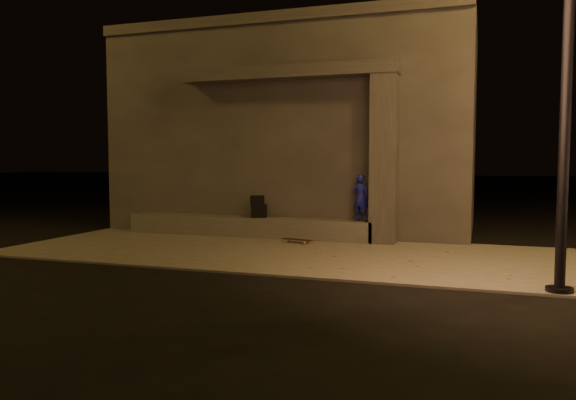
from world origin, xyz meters
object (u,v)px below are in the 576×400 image
at_px(backpack, 259,210).
at_px(column, 384,159).
at_px(skateboard, 297,240).
at_px(skateboarder, 361,198).

bearing_deg(backpack, column, -24.37).
relative_size(backpack, skateboard, 0.70).
xyz_separation_m(column, backpack, (-2.89, 0.00, -1.17)).
relative_size(column, backpack, 6.91).
relative_size(column, skateboard, 4.85).
bearing_deg(skateboarder, column, -161.83).
bearing_deg(skateboarder, backpack, 18.17).
bearing_deg(backpack, skateboard, -53.95).
distance_m(column, skateboarder, 0.97).
xyz_separation_m(skateboarder, backpack, (-2.39, 0.00, -0.34)).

